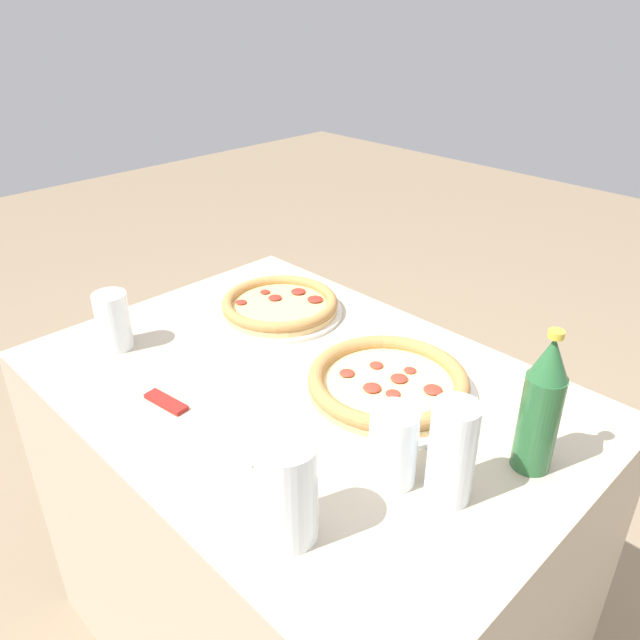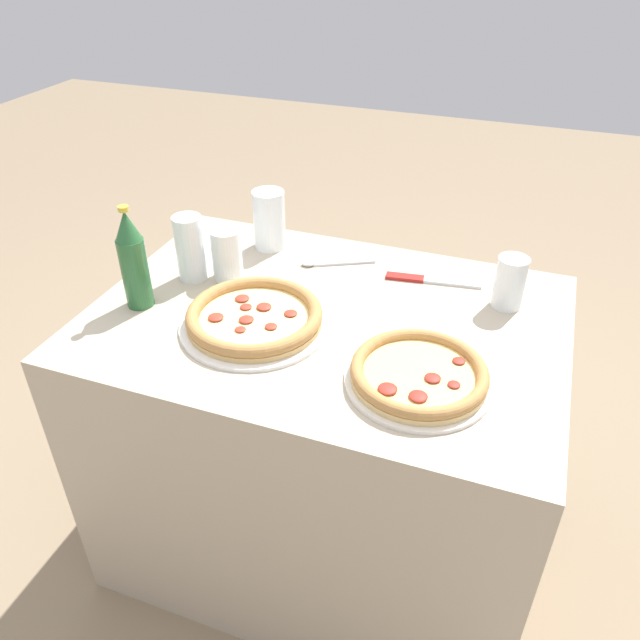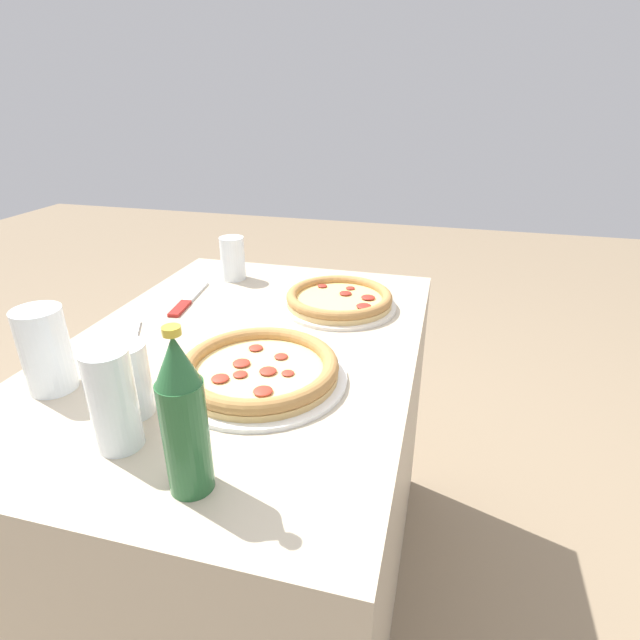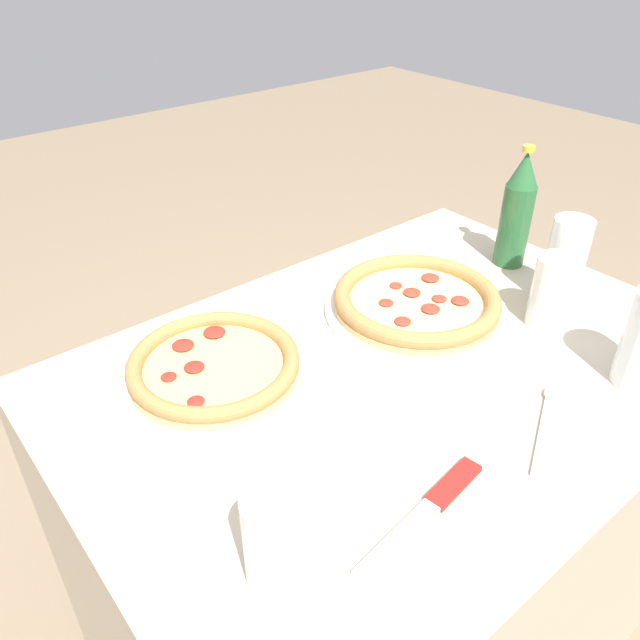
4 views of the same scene
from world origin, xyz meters
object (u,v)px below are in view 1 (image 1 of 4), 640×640
beer_bottle (541,406)px  knife (146,391)px  glass_lemonade (287,493)px  pizza_pepperoni (280,306)px  glass_cola (451,456)px  glass_mango_juice (113,322)px  pizza_veggie (388,384)px  spoon (228,455)px  glass_water (393,448)px

beer_bottle → knife: 0.65m
beer_bottle → glass_lemonade: bearing=65.8°
pizza_pepperoni → glass_cola: (-0.57, 0.19, 0.05)m
glass_cola → pizza_pepperoni: bearing=-18.7°
glass_mango_juice → beer_bottle: bearing=-160.3°
glass_cola → beer_bottle: beer_bottle is taller
pizza_veggie → glass_cola: (-0.22, 0.13, 0.05)m
pizza_pepperoni → knife: pizza_pepperoni is taller
glass_mango_juice → pizza_pepperoni: bearing=-110.5°
pizza_pepperoni → spoon: (-0.29, 0.36, -0.01)m
glass_lemonade → spoon: size_ratio=0.87×
glass_mango_juice → beer_bottle: (-0.74, -0.26, 0.05)m
glass_lemonade → pizza_pepperoni: bearing=-40.3°
pizza_veggie → spoon: size_ratio=1.82×
pizza_pepperoni → glass_water: glass_water is taller
spoon → pizza_veggie: bearing=-101.3°
glass_mango_juice → knife: bearing=166.4°
glass_cola → glass_mango_juice: (0.69, 0.13, -0.02)m
glass_water → glass_cola: 0.08m
spoon → glass_lemonade: bearing=169.0°
pizza_veggie → knife: size_ratio=1.42×
pizza_veggie → spoon: 0.30m
knife → pizza_veggie: bearing=-134.8°
spoon → pizza_pepperoni: bearing=-50.9°
glass_water → glass_lemonade: bearing=80.6°
pizza_veggie → glass_water: size_ratio=2.58×
pizza_veggie → beer_bottle: bearing=-178.0°
glass_mango_juice → pizza_veggie: bearing=-151.6°
glass_lemonade → glass_water: bearing=-99.4°
glass_cola → glass_lemonade: size_ratio=1.04×
pizza_pepperoni → glass_lemonade: (-0.47, 0.39, 0.05)m
glass_water → glass_lemonade: glass_lemonade is taller
pizza_veggie → beer_bottle: 0.28m
glass_water → glass_mango_juice: bearing=8.9°
glass_cola → pizza_veggie: bearing=-30.9°
pizza_pepperoni → glass_mango_juice: 0.34m
glass_cola → spoon: (0.27, 0.17, -0.07)m
glass_water → knife: bearing=17.6°
pizza_veggie → beer_bottle: size_ratio=1.35×
pizza_pepperoni → glass_lemonade: size_ratio=1.83×
glass_water → beer_bottle: 0.22m
glass_water → beer_bottle: size_ratio=0.52×
pizza_veggie → glass_lemonade: glass_lemonade is taller
pizza_pepperoni → glass_cola: bearing=161.3°
pizza_pepperoni → glass_water: (-0.49, 0.22, 0.04)m
glass_water → knife: 0.46m
glass_cola → spoon: bearing=31.6°
glass_lemonade → glass_mango_juice: glass_lemonade is taller
pizza_veggie → glass_mango_juice: glass_mango_juice is taller
glass_lemonade → spoon: (0.17, -0.03, -0.07)m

